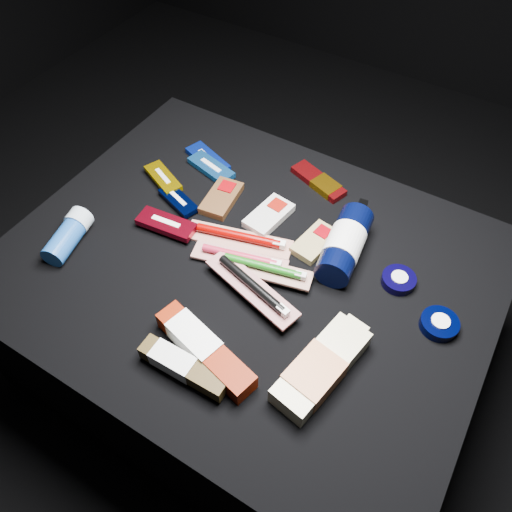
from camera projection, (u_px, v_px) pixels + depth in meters
The scene contains 22 objects.
ground at pixel (249, 354), 1.34m from camera, with size 3.00×3.00×0.00m, color black.
cloth_table at pixel (248, 314), 1.19m from camera, with size 0.98×0.78×0.40m, color black.
luna_bar_0 at pixel (208, 159), 1.22m from camera, with size 0.13×0.09×0.02m.
luna_bar_1 at pixel (211, 168), 1.20m from camera, with size 0.13×0.07×0.02m.
luna_bar_2 at pixel (178, 200), 1.13m from camera, with size 0.11×0.07×0.01m.
luna_bar_3 at pixel (163, 178), 1.17m from camera, with size 0.12×0.08×0.01m.
luna_bar_4 at pixel (166, 224), 1.07m from camera, with size 0.13×0.06×0.02m.
clif_bar_0 at pixel (222, 197), 1.14m from camera, with size 0.08×0.12×0.02m.
clif_bar_1 at pixel (270, 214), 1.10m from camera, with size 0.08×0.12×0.02m.
clif_bar_2 at pixel (316, 241), 1.05m from camera, with size 0.07×0.11×0.02m.
power_bar at pixel (321, 183), 1.17m from camera, with size 0.15×0.09×0.02m.
lotion_bottle at pixel (345, 244), 1.01m from camera, with size 0.09×0.23×0.07m.
cream_tin_upper at pixel (399, 280), 0.99m from camera, with size 0.07×0.07×0.02m.
cream_tin_lower at pixel (439, 324), 0.93m from camera, with size 0.07×0.07×0.02m.
bodywash_bottle at pixel (320, 368), 0.86m from camera, with size 0.11×0.22×0.04m.
deodorant_stick at pixel (68, 235), 1.04m from camera, with size 0.08×0.13×0.05m.
toothbrush_pack_0 at pixel (240, 238), 1.06m from camera, with size 0.24×0.11×0.03m.
toothbrush_pack_1 at pixel (241, 258), 1.02m from camera, with size 0.20×0.10×0.02m.
toothbrush_pack_2 at pixel (264, 268), 0.99m from camera, with size 0.21×0.09×0.02m.
toothbrush_pack_3 at pixel (253, 287), 0.95m from camera, with size 0.22×0.11×0.02m.
toothpaste_carton_red at pixel (201, 346), 0.89m from camera, with size 0.22×0.10×0.04m.
toothpaste_carton_green at pixel (180, 365), 0.86m from camera, with size 0.17×0.04×0.03m.
Camera 1 is at (0.34, -0.53, 1.21)m, focal length 35.00 mm.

